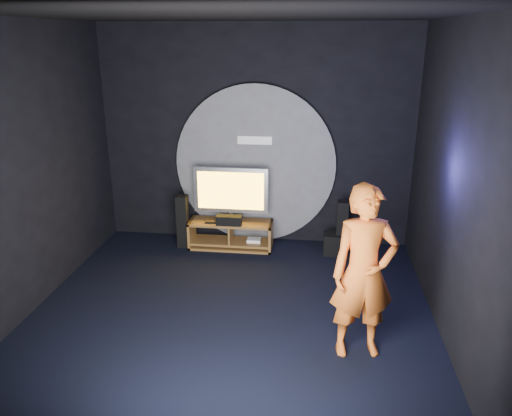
% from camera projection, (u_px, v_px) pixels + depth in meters
% --- Properties ---
extents(floor, '(5.00, 5.00, 0.00)m').
position_uv_depth(floor, '(231.00, 314.00, 6.23)').
color(floor, black).
rests_on(floor, ground).
extents(back_wall, '(5.00, 0.04, 3.50)m').
position_uv_depth(back_wall, '(256.00, 137.00, 8.00)').
color(back_wall, black).
rests_on(back_wall, ground).
extents(front_wall, '(5.00, 0.04, 3.50)m').
position_uv_depth(front_wall, '(163.00, 281.00, 3.32)').
color(front_wall, black).
rests_on(front_wall, ground).
extents(left_wall, '(0.04, 5.00, 3.50)m').
position_uv_depth(left_wall, '(22.00, 172.00, 5.95)').
color(left_wall, black).
rests_on(left_wall, ground).
extents(right_wall, '(0.04, 5.00, 3.50)m').
position_uv_depth(right_wall, '(457.00, 187.00, 5.37)').
color(right_wall, black).
rests_on(right_wall, ground).
extents(ceiling, '(5.00, 5.00, 0.01)m').
position_uv_depth(ceiling, '(225.00, 14.00, 5.08)').
color(ceiling, black).
rests_on(ceiling, back_wall).
extents(wall_disc_panel, '(2.60, 0.11, 2.60)m').
position_uv_depth(wall_disc_panel, '(255.00, 165.00, 8.10)').
color(wall_disc_panel, '#515156').
rests_on(wall_disc_panel, ground).
extents(media_console, '(1.35, 0.45, 0.45)m').
position_uv_depth(media_console, '(231.00, 236.00, 8.13)').
color(media_console, olive).
rests_on(media_console, ground).
extents(tv, '(1.19, 0.22, 0.88)m').
position_uv_depth(tv, '(231.00, 192.00, 7.95)').
color(tv, '#AEAEB5').
rests_on(tv, media_console).
extents(center_speaker, '(0.40, 0.15, 0.15)m').
position_uv_depth(center_speaker, '(229.00, 220.00, 7.89)').
color(center_speaker, black).
rests_on(center_speaker, media_console).
extents(remote, '(0.18, 0.05, 0.02)m').
position_uv_depth(remote, '(211.00, 223.00, 7.97)').
color(remote, black).
rests_on(remote, media_console).
extents(tower_speaker_left, '(0.17, 0.19, 0.87)m').
position_uv_depth(tower_speaker_left, '(183.00, 221.00, 8.10)').
color(tower_speaker_left, black).
rests_on(tower_speaker_left, ground).
extents(tower_speaker_right, '(0.17, 0.19, 0.87)m').
position_uv_depth(tower_speaker_right, '(342.00, 228.00, 7.84)').
color(tower_speaker_right, black).
rests_on(tower_speaker_right, ground).
extents(subwoofer, '(0.31, 0.31, 0.34)m').
position_uv_depth(subwoofer, '(333.00, 244.00, 7.91)').
color(subwoofer, black).
rests_on(subwoofer, ground).
extents(player, '(0.77, 0.58, 1.91)m').
position_uv_depth(player, '(364.00, 273.00, 5.20)').
color(player, '#D15D1C').
rests_on(player, ground).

